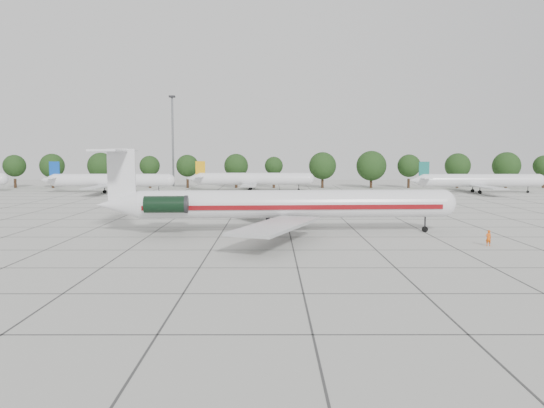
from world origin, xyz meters
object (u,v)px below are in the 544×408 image
(ground_crew, at_px, (488,238))
(floodlight_mast, at_px, (173,136))
(bg_airliner_b, at_px, (111,181))
(bg_airliner_d, at_px, (480,181))
(bg_airliner_c, at_px, (253,179))
(main_airliner, at_px, (273,204))

(ground_crew, relative_size, floodlight_mast, 0.06)
(bg_airliner_b, height_order, bg_airliner_d, same)
(bg_airliner_c, bearing_deg, ground_crew, -71.71)
(main_airliner, distance_m, bg_airliner_c, 71.56)
(bg_airliner_b, height_order, floodlight_mast, floodlight_mast)
(main_airliner, height_order, bg_airliner_b, main_airliner)
(bg_airliner_c, bearing_deg, main_airliner, -86.19)
(bg_airliner_b, xyz_separation_m, floodlight_mast, (10.39, 24.65, 11.37))
(bg_airliner_b, xyz_separation_m, bg_airliner_d, (87.39, -1.18, 0.00))
(bg_airliner_c, xyz_separation_m, bg_airliner_d, (53.70, -8.08, 0.00))
(bg_airliner_d, bearing_deg, main_airliner, -127.70)
(ground_crew, height_order, floodlight_mast, floodlight_mast)
(bg_airliner_c, distance_m, floodlight_mast, 31.43)
(ground_crew, relative_size, bg_airliner_b, 0.06)
(ground_crew, xyz_separation_m, floodlight_mast, (-49.73, 97.72, 13.47))
(main_airliner, distance_m, bg_airliner_d, 80.04)
(ground_crew, height_order, bg_airliner_c, bg_airliner_c)
(main_airliner, xyz_separation_m, bg_airliner_b, (-38.44, 64.50, -0.56))
(main_airliner, relative_size, bg_airliner_d, 1.48)
(bg_airliner_d, bearing_deg, ground_crew, -110.78)
(bg_airliner_d, relative_size, floodlight_mast, 1.11)
(bg_airliner_d, bearing_deg, bg_airliner_c, 171.44)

